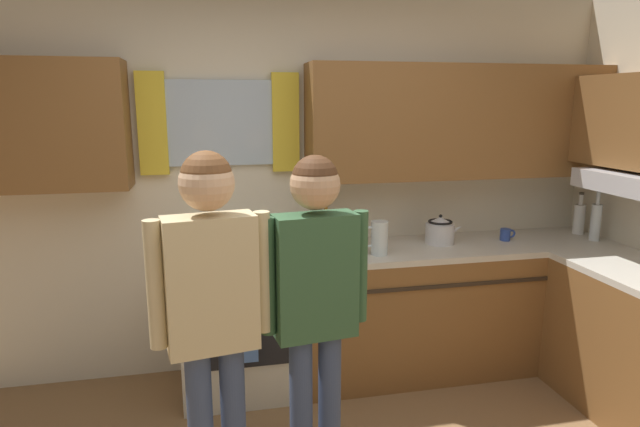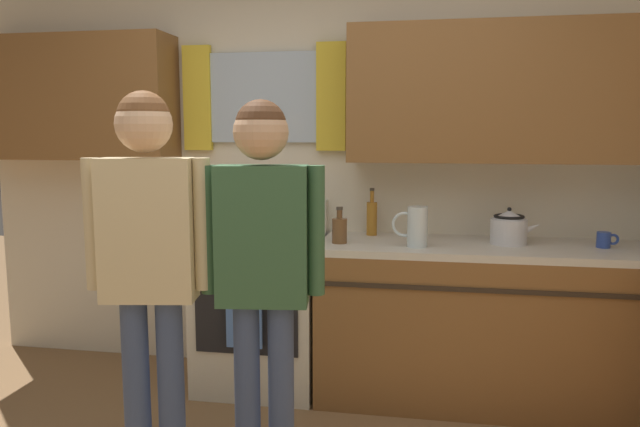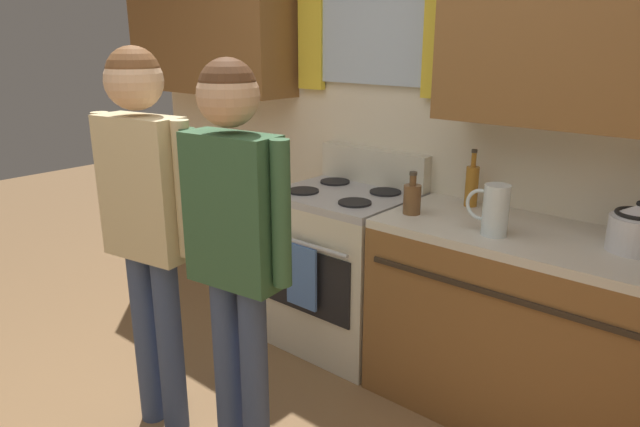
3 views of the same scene
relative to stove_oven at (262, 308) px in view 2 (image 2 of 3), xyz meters
name	(u,v)px [view 2 (image 2 of 3)]	position (x,y,z in m)	size (l,w,h in m)	color
back_wall_unit	(334,138)	(0.40, 0.27, 1.02)	(4.60, 0.42, 2.60)	beige
kitchen_counter_run	(606,355)	(1.83, -0.41, -0.02)	(2.28, 2.07, 0.90)	brown
stove_oven	(262,308)	(0.00, 0.00, 0.00)	(0.70, 0.67, 1.10)	beige
bottle_squat_brown	(339,230)	(0.48, -0.10, 0.51)	(0.08, 0.08, 0.21)	brown
bottle_oil_amber	(372,217)	(0.64, 0.20, 0.54)	(0.06, 0.06, 0.29)	#B27223
mug_cobalt_blue	(605,240)	(1.91, 0.02, 0.48)	(0.11, 0.07, 0.08)	#2D479E
stovetop_kettle	(509,227)	(1.42, 0.04, 0.53)	(0.27, 0.20, 0.21)	silver
water_pitcher	(416,227)	(0.91, -0.13, 0.54)	(0.19, 0.11, 0.22)	silver
adult_left	(148,245)	(-0.16, -1.13, 0.59)	(0.51, 0.23, 1.68)	#38476B
adult_in_plaid	(262,251)	(0.30, -1.05, 0.57)	(0.51, 0.22, 1.65)	#38476B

